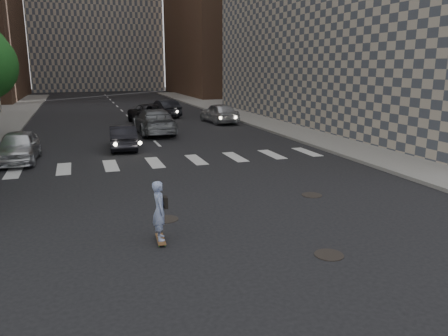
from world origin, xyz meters
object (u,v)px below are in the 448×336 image
object	(u,v)px
traffic_car_b	(154,121)
traffic_car_e	(165,108)
traffic_car_d	(219,113)
traffic_car_a	(123,137)
silver_sedan	(18,147)
skateboarder	(160,211)
traffic_car_c	(148,114)

from	to	relation	value
traffic_car_b	traffic_car_e	world-z (taller)	traffic_car_b
traffic_car_b	traffic_car_e	size ratio (longest dim) A/B	1.26
traffic_car_d	traffic_car_e	world-z (taller)	traffic_car_d
traffic_car_a	traffic_car_e	distance (m)	15.14
silver_sedan	traffic_car_e	distance (m)	18.95
traffic_car_d	skateboarder	bearing A→B (deg)	63.38
skateboarder	traffic_car_e	distance (m)	28.23
traffic_car_e	traffic_car_d	bearing A→B (deg)	113.39
skateboarder	traffic_car_b	distance (m)	18.46
silver_sedan	traffic_car_b	bearing A→B (deg)	43.60
traffic_car_a	traffic_car_c	xyz separation A→B (m)	(2.98, 10.23, 0.11)
silver_sedan	traffic_car_a	size ratio (longest dim) A/B	1.08
traffic_car_d	traffic_car_e	size ratio (longest dim) A/B	1.02
silver_sedan	traffic_car_a	xyz separation A→B (m)	(5.00, 1.78, -0.08)
traffic_car_a	traffic_car_c	size ratio (longest dim) A/B	0.72
traffic_car_a	traffic_car_e	world-z (taller)	traffic_car_e
traffic_car_c	traffic_car_d	world-z (taller)	traffic_car_d
silver_sedan	traffic_car_c	size ratio (longest dim) A/B	0.77
traffic_car_a	traffic_car_d	xyz separation A→B (m)	(8.32, 8.83, 0.13)
traffic_car_c	traffic_car_d	xyz separation A→B (m)	(5.34, -1.40, 0.02)
traffic_car_d	traffic_car_e	distance (m)	6.33
skateboarder	traffic_car_c	xyz separation A→B (m)	(3.44, 23.64, -0.09)
traffic_car_b	skateboarder	bearing A→B (deg)	80.48
skateboarder	silver_sedan	world-z (taller)	skateboarder
skateboarder	silver_sedan	size ratio (longest dim) A/B	0.38
silver_sedan	traffic_car_e	xyz separation A→B (m)	(10.08, 16.05, 0.02)
silver_sedan	traffic_car_e	size ratio (longest dim) A/B	0.94
silver_sedan	traffic_car_b	xyz separation A→B (m)	(7.50, 6.59, 0.10)
traffic_car_c	traffic_car_e	size ratio (longest dim) A/B	1.22
skateboarder	traffic_car_e	xyz separation A→B (m)	(5.55, 27.68, -0.11)
silver_sedan	traffic_car_b	world-z (taller)	traffic_car_b
skateboarder	traffic_car_c	distance (m)	23.89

